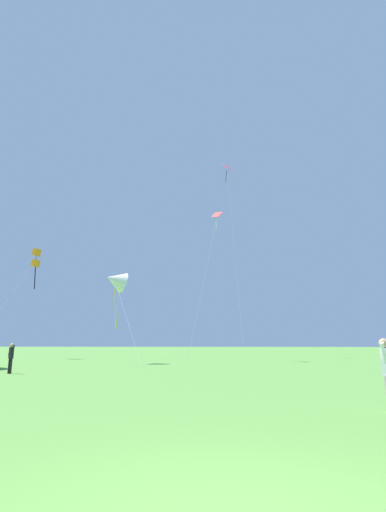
{
  "coord_description": "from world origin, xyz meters",
  "views": [
    {
      "loc": [
        -0.01,
        -3.73,
        1.51
      ],
      "look_at": [
        -3.25,
        31.12,
        9.36
      ],
      "focal_mm": 27.51,
      "sensor_mm": 36.0,
      "label": 1
    }
  ],
  "objects": [
    {
      "name": "kite_white_distant",
      "position": [
        -9.25,
        27.18,
        6.56
      ],
      "size": [
        4.78,
        6.27,
        7.62
      ],
      "color": "white",
      "rests_on": "ground_plane"
    },
    {
      "name": "person_in_red_shirt",
      "position": [
        3.54,
        5.94,
        0.98
      ],
      "size": [
        0.33,
        0.49,
        1.63
      ],
      "color": "gray",
      "rests_on": "ground_plane"
    },
    {
      "name": "person_near_tree",
      "position": [
        -11.37,
        16.28,
        0.92
      ],
      "size": [
        0.47,
        0.29,
        1.53
      ],
      "color": "black",
      "rests_on": "ground_plane"
    },
    {
      "name": "kite_red_high",
      "position": [
        -1.19,
        32.62,
        12.93
      ],
      "size": [
        3.02,
        5.16,
        14.25
      ],
      "color": "red",
      "rests_on": "ground_plane"
    },
    {
      "name": "kite_pink_low",
      "position": [
        0.07,
        42.48,
        21.87
      ],
      "size": [
        1.88,
        7.32,
        24.16
      ],
      "color": "pink",
      "rests_on": "ground_plane"
    },
    {
      "name": "kite_orange_box",
      "position": [
        -21.08,
        36.52,
        10.62
      ],
      "size": [
        3.38,
        6.36,
        11.79
      ],
      "color": "orange",
      "rests_on": "ground_plane"
    }
  ]
}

